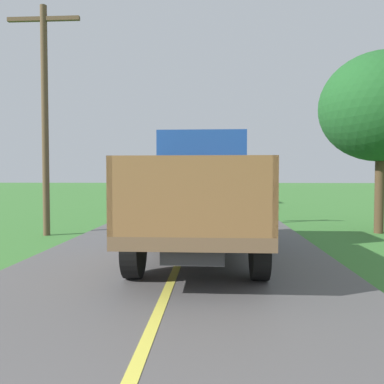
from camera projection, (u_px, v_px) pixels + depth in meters
banana_truck_near at (201, 191)px, 8.96m from camera, size 2.38×5.82×2.80m
banana_truck_far at (206, 181)px, 23.77m from camera, size 2.38×5.81×2.80m
utility_pole_roadside at (45, 111)px, 11.74m from camera, size 2.18×0.20×6.86m
roadside_tree_near_left at (381, 107)px, 12.19m from camera, size 3.76×3.76×5.64m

